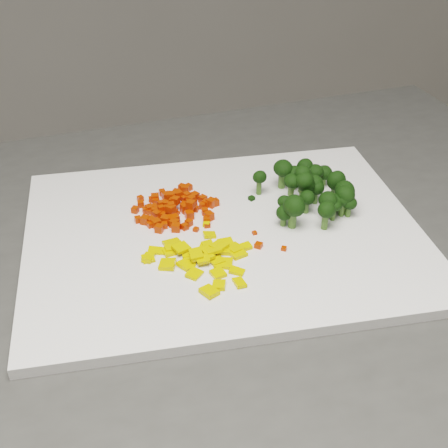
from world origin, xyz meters
name	(u,v)px	position (x,y,z in m)	size (l,w,h in m)	color
cutting_board	(224,235)	(-0.30, 0.60, 0.91)	(0.49, 0.38, 0.01)	white
carrot_pile	(174,200)	(-0.34, 0.67, 0.93)	(0.11, 0.11, 0.03)	red
pepper_pile	(201,254)	(-0.35, 0.55, 0.92)	(0.13, 0.13, 0.02)	yellow
broccoli_pile	(304,186)	(-0.18, 0.61, 0.94)	(0.13, 0.13, 0.06)	black
carrot_cube_0	(185,207)	(-0.33, 0.66, 0.92)	(0.01, 0.01, 0.01)	red
carrot_cube_1	(206,203)	(-0.30, 0.66, 0.92)	(0.01, 0.01, 0.01)	red
carrot_cube_2	(174,212)	(-0.34, 0.66, 0.92)	(0.01, 0.01, 0.01)	red
carrot_cube_3	(188,187)	(-0.30, 0.71, 0.92)	(0.01, 0.01, 0.01)	red
carrot_cube_4	(169,197)	(-0.34, 0.69, 0.93)	(0.01, 0.01, 0.01)	red
carrot_cube_5	(141,204)	(-0.38, 0.70, 0.92)	(0.01, 0.01, 0.01)	red
carrot_cube_6	(211,203)	(-0.29, 0.66, 0.92)	(0.01, 0.01, 0.01)	red
carrot_cube_7	(169,209)	(-0.35, 0.67, 0.92)	(0.01, 0.01, 0.01)	red
carrot_cube_8	(215,202)	(-0.29, 0.66, 0.92)	(0.01, 0.01, 0.01)	red
carrot_cube_9	(155,210)	(-0.37, 0.67, 0.92)	(0.01, 0.01, 0.01)	red
carrot_cube_10	(203,199)	(-0.30, 0.67, 0.92)	(0.01, 0.01, 0.01)	red
carrot_cube_11	(205,211)	(-0.31, 0.64, 0.92)	(0.01, 0.01, 0.01)	red
carrot_cube_12	(155,198)	(-0.36, 0.70, 0.92)	(0.01, 0.01, 0.01)	red
carrot_cube_13	(184,198)	(-0.32, 0.67, 0.92)	(0.01, 0.01, 0.01)	red
carrot_cube_14	(163,215)	(-0.36, 0.66, 0.92)	(0.01, 0.01, 0.01)	red
carrot_cube_15	(166,196)	(-0.34, 0.70, 0.92)	(0.01, 0.01, 0.01)	red
carrot_cube_16	(145,220)	(-0.39, 0.66, 0.92)	(0.01, 0.01, 0.01)	red
carrot_cube_17	(164,204)	(-0.35, 0.68, 0.92)	(0.01, 0.01, 0.01)	red
carrot_cube_18	(157,215)	(-0.37, 0.66, 0.92)	(0.01, 0.01, 0.01)	red
carrot_cube_19	(195,196)	(-0.31, 0.68, 0.92)	(0.01, 0.01, 0.01)	red
carrot_cube_20	(138,219)	(-0.39, 0.66, 0.92)	(0.01, 0.01, 0.01)	red
carrot_cube_21	(182,187)	(-0.31, 0.71, 0.92)	(0.01, 0.01, 0.01)	red
carrot_cube_22	(156,223)	(-0.38, 0.64, 0.92)	(0.01, 0.01, 0.01)	red
carrot_cube_23	(189,215)	(-0.33, 0.64, 0.92)	(0.01, 0.01, 0.01)	red
carrot_cube_24	(164,225)	(-0.37, 0.64, 0.92)	(0.01, 0.01, 0.01)	red
carrot_cube_25	(174,194)	(-0.33, 0.70, 0.92)	(0.01, 0.01, 0.01)	red
carrot_cube_26	(171,209)	(-0.35, 0.65, 0.93)	(0.01, 0.01, 0.01)	red
carrot_cube_27	(175,200)	(-0.34, 0.67, 0.93)	(0.01, 0.01, 0.01)	red
carrot_cube_28	(189,199)	(-0.32, 0.67, 0.93)	(0.01, 0.01, 0.01)	red
carrot_cube_29	(172,224)	(-0.36, 0.64, 0.92)	(0.01, 0.01, 0.01)	red
carrot_cube_30	(190,201)	(-0.32, 0.66, 0.93)	(0.01, 0.01, 0.01)	red
carrot_cube_31	(192,203)	(-0.32, 0.67, 0.92)	(0.01, 0.01, 0.01)	red
carrot_cube_32	(140,199)	(-0.37, 0.71, 0.92)	(0.01, 0.01, 0.01)	red
carrot_cube_33	(145,210)	(-0.38, 0.68, 0.92)	(0.01, 0.01, 0.01)	red
carrot_cube_34	(154,207)	(-0.36, 0.68, 0.92)	(0.01, 0.01, 0.01)	red
carrot_cube_35	(209,216)	(-0.31, 0.63, 0.92)	(0.01, 0.01, 0.01)	red
carrot_cube_36	(187,196)	(-0.32, 0.68, 0.93)	(0.01, 0.01, 0.01)	red
carrot_cube_37	(150,209)	(-0.37, 0.68, 0.92)	(0.01, 0.01, 0.01)	red
carrot_cube_38	(161,204)	(-0.36, 0.67, 0.93)	(0.01, 0.01, 0.01)	red
carrot_cube_39	(176,227)	(-0.36, 0.62, 0.92)	(0.01, 0.01, 0.01)	red
carrot_cube_40	(170,197)	(-0.34, 0.70, 0.92)	(0.01, 0.01, 0.01)	red
carrot_cube_41	(161,208)	(-0.36, 0.67, 0.92)	(0.01, 0.01, 0.01)	red
carrot_cube_42	(185,227)	(-0.35, 0.62, 0.92)	(0.01, 0.01, 0.01)	red
carrot_cube_43	(162,192)	(-0.34, 0.71, 0.92)	(0.01, 0.01, 0.01)	red
carrot_cube_44	(185,208)	(-0.33, 0.66, 0.92)	(0.01, 0.01, 0.01)	red
carrot_cube_45	(174,224)	(-0.36, 0.63, 0.92)	(0.01, 0.01, 0.01)	red
carrot_cube_46	(167,208)	(-0.35, 0.66, 0.92)	(0.01, 0.01, 0.01)	red
carrot_cube_47	(151,221)	(-0.38, 0.65, 0.92)	(0.01, 0.01, 0.01)	red
carrot_cube_48	(163,212)	(-0.36, 0.67, 0.92)	(0.01, 0.01, 0.01)	red
carrot_cube_49	(150,225)	(-0.38, 0.65, 0.92)	(0.01, 0.01, 0.01)	red
carrot_cube_50	(156,202)	(-0.36, 0.69, 0.92)	(0.01, 0.01, 0.01)	red
carrot_cube_51	(171,206)	(-0.35, 0.66, 0.93)	(0.01, 0.01, 0.01)	red
carrot_cube_52	(189,223)	(-0.34, 0.63, 0.92)	(0.01, 0.01, 0.01)	red
carrot_cube_53	(172,201)	(-0.34, 0.67, 0.93)	(0.01, 0.01, 0.01)	red
carrot_cube_54	(151,199)	(-0.36, 0.70, 0.92)	(0.01, 0.01, 0.01)	red
carrot_cube_55	(191,196)	(-0.31, 0.69, 0.92)	(0.01, 0.01, 0.01)	red
carrot_cube_56	(191,199)	(-0.32, 0.66, 0.93)	(0.01, 0.01, 0.01)	red
carrot_cube_57	(186,189)	(-0.31, 0.71, 0.92)	(0.01, 0.01, 0.01)	red
carrot_cube_58	(171,220)	(-0.36, 0.64, 0.92)	(0.01, 0.01, 0.01)	red
carrot_cube_59	(167,195)	(-0.34, 0.69, 0.92)	(0.01, 0.01, 0.01)	red
carrot_cube_60	(178,194)	(-0.33, 0.68, 0.93)	(0.01, 0.01, 0.01)	red
carrot_cube_61	(178,195)	(-0.32, 0.70, 0.92)	(0.01, 0.01, 0.01)	red
carrot_cube_62	(184,210)	(-0.33, 0.66, 0.92)	(0.01, 0.01, 0.01)	red
carrot_cube_63	(159,229)	(-0.38, 0.63, 0.92)	(0.01, 0.01, 0.01)	red
carrot_cube_64	(175,219)	(-0.35, 0.64, 0.92)	(0.01, 0.01, 0.01)	red
carrot_cube_65	(192,198)	(-0.31, 0.68, 0.92)	(0.01, 0.01, 0.01)	red
carrot_cube_66	(185,189)	(-0.31, 0.71, 0.92)	(0.01, 0.01, 0.01)	red
carrot_cube_67	(149,212)	(-0.37, 0.68, 0.92)	(0.01, 0.01, 0.01)	red
carrot_cube_68	(191,204)	(-0.32, 0.65, 0.93)	(0.01, 0.01, 0.01)	red
carrot_cube_69	(165,204)	(-0.35, 0.67, 0.92)	(0.01, 0.01, 0.01)	red
carrot_cube_70	(165,220)	(-0.36, 0.64, 0.92)	(0.01, 0.01, 0.01)	red
carrot_cube_71	(202,206)	(-0.31, 0.66, 0.92)	(0.01, 0.01, 0.01)	red
carrot_cube_72	(207,220)	(-0.31, 0.62, 0.92)	(0.01, 0.01, 0.01)	red
carrot_cube_73	(155,201)	(-0.36, 0.70, 0.92)	(0.01, 0.01, 0.01)	red
carrot_cube_74	(176,224)	(-0.35, 0.63, 0.92)	(0.01, 0.01, 0.01)	red
carrot_cube_75	(135,210)	(-0.39, 0.69, 0.92)	(0.01, 0.01, 0.01)	red
carrot_cube_76	(162,216)	(-0.36, 0.66, 0.92)	(0.01, 0.01, 0.01)	red
carrot_cube_77	(187,196)	(-0.32, 0.68, 0.93)	(0.01, 0.01, 0.01)	red
carrot_cube_78	(171,196)	(-0.34, 0.68, 0.93)	(0.01, 0.01, 0.01)	red
carrot_cube_79	(196,209)	(-0.32, 0.66, 0.92)	(0.01, 0.01, 0.01)	red
carrot_cube_80	(176,191)	(-0.32, 0.71, 0.92)	(0.01, 0.01, 0.01)	red
pepper_chunk_0	(203,260)	(-0.35, 0.55, 0.92)	(0.01, 0.01, 0.00)	yellow
pepper_chunk_1	(181,248)	(-0.37, 0.58, 0.92)	(0.02, 0.02, 0.00)	yellow
pepper_chunk_2	(224,250)	(-0.32, 0.56, 0.92)	(0.02, 0.02, 0.01)	yellow
pepper_chunk_3	(157,251)	(-0.39, 0.59, 0.91)	(0.02, 0.01, 0.00)	yellow
pepper_chunk_4	(213,249)	(-0.33, 0.56, 0.92)	(0.02, 0.02, 0.00)	yellow
pepper_chunk_5	(219,246)	(-0.33, 0.56, 0.92)	(0.02, 0.02, 0.00)	yellow
pepper_chunk_6	(239,283)	(-0.33, 0.50, 0.91)	(0.02, 0.01, 0.00)	yellow
pepper_chunk_7	(187,253)	(-0.36, 0.57, 0.91)	(0.02, 0.01, 0.00)	yellow
pepper_chunk_8	(194,274)	(-0.37, 0.53, 0.92)	(0.01, 0.02, 0.00)	yellow
pepper_chunk_9	(226,244)	(-0.31, 0.57, 0.92)	(0.02, 0.02, 0.00)	yellow
pepper_chunk_10	(237,271)	(-0.32, 0.52, 0.91)	(0.02, 0.01, 0.00)	yellow
pepper_chunk_11	(186,265)	(-0.37, 0.55, 0.91)	(0.02, 0.02, 0.00)	yellow
pepper_chunk_12	(209,250)	(-0.34, 0.56, 0.92)	(0.02, 0.02, 0.00)	yellow
pepper_chunk_13	(148,258)	(-0.41, 0.58, 0.92)	(0.02, 0.01, 0.01)	yellow
pepper_chunk_14	(218,274)	(-0.35, 0.52, 0.92)	(0.02, 0.02, 0.00)	yellow
pepper_chunk_15	(209,235)	(-0.32, 0.60, 0.91)	(0.01, 0.02, 0.00)	yellow
pepper_chunk_16	(219,285)	(-0.35, 0.50, 0.92)	(0.02, 0.01, 0.00)	yellow
pepper_chunk_17	(209,292)	(-0.37, 0.49, 0.92)	(0.02, 0.02, 0.01)	yellow
pepper_chunk_18	(172,249)	(-0.38, 0.59, 0.92)	(0.02, 0.01, 0.01)	yellow
pepper_chunk_19	(169,252)	(-0.38, 0.58, 0.91)	(0.01, 0.01, 0.00)	yellow
pepper_chunk_20	(217,261)	(-0.34, 0.54, 0.92)	(0.02, 0.02, 0.00)	yellow
pepper_chunk_21	(235,248)	(-0.31, 0.56, 0.92)	(0.02, 0.02, 0.00)	yellow
pepper_chunk_22	(148,258)	(-0.41, 0.58, 0.92)	(0.01, 0.01, 0.00)	yellow
pepper_chunk_23	(225,246)	(-0.32, 0.57, 0.92)	(0.02, 0.01, 0.00)	yellow
pepper_chunk_24	(246,247)	(-0.29, 0.55, 0.92)	(0.01, 0.01, 0.01)	yellow
pepper_chunk_25	(208,244)	(-0.34, 0.57, 0.92)	(0.01, 0.01, 0.00)	yellow
pepper_chunk_26	(172,243)	(-0.37, 0.60, 0.92)	(0.02, 0.02, 0.00)	yellow
pepper_chunk_27	(208,257)	(-0.35, 0.55, 0.92)	(0.01, 0.01, 0.00)	yellow
pepper_chunk_28	(192,257)	(-0.36, 0.56, 0.91)	(0.02, 0.02, 0.00)	yellow
pepper_chunk_29	(223,263)	(-0.33, 0.54, 0.91)	(0.02, 0.02, 0.00)	yellow
pepper_chunk_30	(196,254)	(-0.36, 0.56, 0.92)	(0.02, 0.01, 0.01)	yellow
pepper_chunk_31	(208,249)	(-0.34, 0.57, 0.92)	(0.02, 0.01, 0.01)	yellow
pepper_chunk_32	(239,254)	(-0.31, 0.54, 0.92)	(0.01, 0.02, 0.00)	yellow
pepper_chunk_33	(204,248)	(-0.34, 0.57, 0.92)	(0.02, 0.01, 0.00)	yellow
pepper_chunk_34	(167,264)	(-0.39, 0.56, 0.92)	(0.02, 0.02, 0.01)	yellow
pepper_chunk_35	(227,248)	(-0.32, 0.56, 0.92)	(0.02, 0.02, 0.00)	yellow
broccoli_floret_0	(302,180)	(-0.18, 0.62, 0.95)	(0.03, 0.03, 0.04)	black
broccoli_floret_1	(291,185)	(-0.19, 0.62, 0.94)	(0.03, 0.03, 0.03)	black
broccoli_floret_2	(342,205)	(-0.15, 0.57, 0.93)	(0.03, 0.03, 0.03)	black
broccoli_floret_3	(325,216)	(-0.19, 0.55, 0.93)	(0.03, 0.03, 0.04)	black
broccoli_floret_4	(333,206)	(-0.16, 0.57, 0.93)	(0.03, 0.03, 0.03)	black
broccoli_floret_5	(335,187)	(-0.14, 0.60, 0.93)	(0.04, 0.04, 0.04)	black
broccoli_floret_6	(323,176)	(-0.13, 0.64, 0.93)	(0.03, 0.03, 0.03)	black
broccoli_floret_7	(303,186)	(-0.18, 0.61, 0.94)	(0.04, 0.04, 0.04)	black
broccoli_floret_8	(313,190)	(-0.16, 0.61, 0.93)	(0.04, 0.04, 0.04)	black
broccoli_floret_9	(284,207)	(-0.22, 0.60, 0.93)	(0.02, 0.02, 0.03)	black
broccoli_floret_10	(349,207)	(-0.14, 0.56, 0.93)	(0.03, 0.03, 0.03)	black
broccoli_floret_11	(283,216)	(-0.23, 0.58, 0.93)	(0.03, 0.03, 0.03)	black
broccoli_floret_12	(293,213)	(-0.22, 0.57, 0.93)	(0.04, 0.04, 0.04)	black
broccoli_floret_13	(327,206)	(-0.17, 0.57, 0.93)	(0.03, 0.03, 0.04)	black
broccoli_floret_14	(305,188)	(-0.18, 0.61, 0.94)	(0.03, 0.03, 0.03)	black
broccoli_floret_15	(315,192)	(-0.16, 0.61, 0.93)	(0.03, 0.03, 0.03)	black
broccoli_floret_16	(343,196)	(-0.14, 0.58, 0.93)	(0.04, 0.04, 0.04)	black
broccoli_floret_17	(259,183)	(-0.22, 0.66, 0.93)	(0.03, 0.03, 0.03)	black
broccoli_floret_18	(306,203)	(-0.19, 0.59, 0.93)	(0.03, 0.03, 0.03)	black
broccoli_floret_19	(314,177)	(-0.14, 0.64, 0.93)	(0.03, 0.03, 0.03)	black
broccoli_floret_20	(333,211)	(-0.16, 0.56, 0.93)	(0.02, 0.02, 0.03)	black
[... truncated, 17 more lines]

